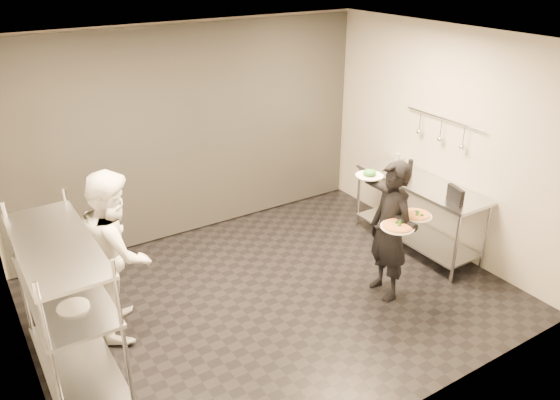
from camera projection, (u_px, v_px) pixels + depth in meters
room_shell at (221, 151)px, 6.47m from camera, size 5.00×4.00×2.80m
pass_rack at (66, 302)px, 4.79m from camera, size 0.60×1.60×1.50m
prep_counter at (419, 203)px, 6.96m from camera, size 0.60×1.80×0.92m
utensil_rail at (441, 131)px, 6.69m from camera, size 0.07×1.20×0.31m
waiter at (390, 231)px, 5.92m from camera, size 0.45×0.62×1.59m
chef at (117, 252)px, 5.38m from camera, size 0.89×1.01×1.73m
pizza_plate_near at (398, 226)px, 5.58m from camera, size 0.35×0.35×0.05m
pizza_plate_far at (416, 215)px, 5.77m from camera, size 0.33×0.33×0.05m
salad_plate at (370, 174)px, 5.91m from camera, size 0.30×0.30×0.07m
pos_monitor at (455, 195)px, 6.25m from camera, size 0.12×0.27×0.19m
bottle_green at (397, 164)px, 7.00m from camera, size 0.08×0.08×0.28m
bottle_clear at (403, 164)px, 7.13m from camera, size 0.05×0.05×0.18m
bottle_dark at (410, 168)px, 6.96m from camera, size 0.06×0.06×0.22m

